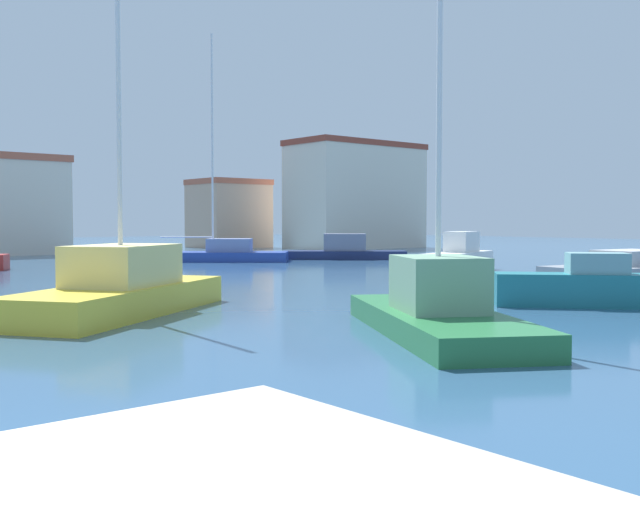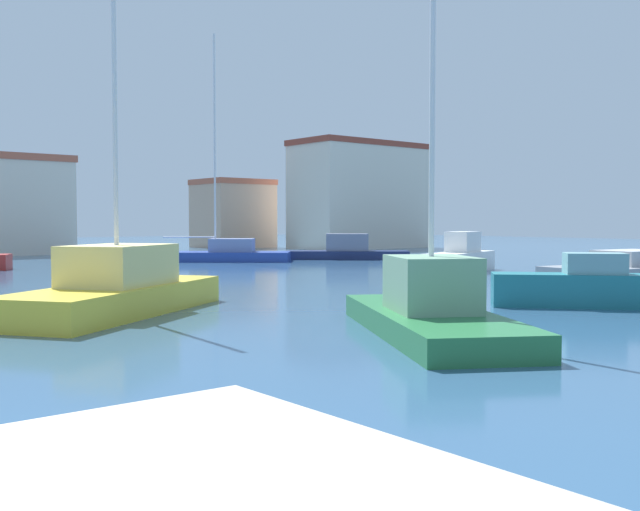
# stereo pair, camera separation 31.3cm
# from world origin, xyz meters

# --- Properties ---
(water) EXTENTS (160.00, 160.00, 0.00)m
(water) POSITION_xyz_m (15.00, 20.00, 0.00)
(water) COLOR #2D5175
(water) RESTS_ON ground
(motorboat_navy_mid_harbor) EXTENTS (7.24, 6.62, 1.63)m
(motorboat_navy_mid_harbor) POSITION_xyz_m (30.69, 28.81, 0.56)
(motorboat_navy_mid_harbor) COLOR #19234C
(motorboat_navy_mid_harbor) RESTS_ON water
(sailboat_blue_far_right) EXTENTS (8.52, 7.86, 13.64)m
(sailboat_blue_far_right) POSITION_xyz_m (22.99, 31.84, 0.51)
(sailboat_blue_far_right) COLOR #233D93
(sailboat_blue_far_right) RESTS_ON water
(motorboat_grey_center_channel) EXTENTS (8.46, 4.05, 1.36)m
(motorboat_grey_center_channel) POSITION_xyz_m (26.56, 7.42, 0.48)
(motorboat_grey_center_channel) COLOR gray
(motorboat_grey_center_channel) RESTS_ON water
(sailboat_yellow_distant_east) EXTENTS (7.67, 6.37, 9.42)m
(sailboat_yellow_distant_east) POSITION_xyz_m (7.67, 11.92, 0.69)
(sailboat_yellow_distant_east) COLOR gold
(sailboat_yellow_distant_east) RESTS_ON water
(motorboat_white_behind_lamppost) EXTENTS (6.41, 3.47, 1.94)m
(motorboat_white_behind_lamppost) POSITION_xyz_m (27.04, 16.58, 0.66)
(motorboat_white_behind_lamppost) COLOR white
(motorboat_white_behind_lamppost) RESTS_ON water
(sailboat_green_far_left) EXTENTS (5.76, 7.46, 9.11)m
(sailboat_green_far_left) POSITION_xyz_m (11.41, 4.27, 0.57)
(sailboat_green_far_left) COLOR #28703D
(sailboat_green_far_left) RESTS_ON water
(motorboat_teal_outer_mooring) EXTENTS (4.04, 4.33, 1.55)m
(motorboat_teal_outer_mooring) POSITION_xyz_m (18.56, 5.07, 0.59)
(motorboat_teal_outer_mooring) COLOR #1E707A
(motorboat_teal_outer_mooring) RESTS_ON water
(yacht_club) EXTENTS (6.20, 5.68, 6.25)m
(yacht_club) POSITION_xyz_m (36.41, 51.20, 3.13)
(yacht_club) COLOR tan
(yacht_club) RESTS_ON ground
(harbor_office) EXTENTS (12.46, 6.11, 9.48)m
(harbor_office) POSITION_xyz_m (44.38, 42.54, 4.75)
(harbor_office) COLOR beige
(harbor_office) RESTS_ON ground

